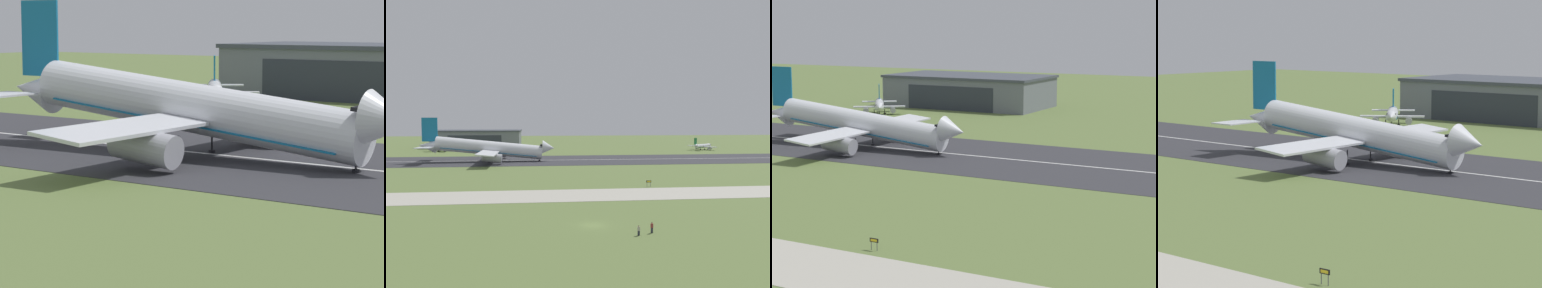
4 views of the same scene
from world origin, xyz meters
TOP-DOWN VIEW (x-y plane):
  - ground_plane at (0.00, 53.67)m, footprint 657.30×657.30m
  - runway_strip at (0.00, 107.35)m, footprint 417.30×43.25m
  - runway_centreline at (0.00, 107.35)m, footprint 375.57×0.70m
  - hangar_building at (-50.78, 198.90)m, footprint 57.90×31.46m
  - airplane_landing at (-31.34, 104.61)m, footprint 59.39×51.67m
  - airplane_parked_west at (-66.42, 162.95)m, footprint 17.92×18.56m
  - runway_sign at (20.78, 36.01)m, footprint 1.37×0.13m

SIDE VIEW (x-z plane):
  - ground_plane at x=0.00m, z-range 0.00..0.00m
  - runway_strip at x=0.00m, z-range 0.00..0.06m
  - runway_centreline at x=0.00m, z-range 0.06..0.07m
  - runway_sign at x=20.78m, z-range 0.42..2.15m
  - airplane_parked_west at x=-66.42m, z-range -1.76..7.91m
  - airplane_landing at x=-31.34m, z-range -3.89..15.56m
  - hangar_building at x=-50.78m, z-range 0.02..11.66m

